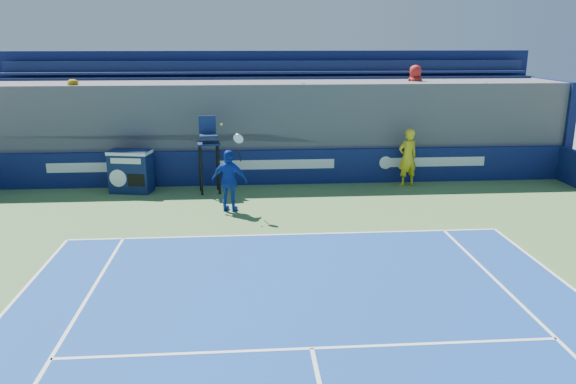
{
  "coord_description": "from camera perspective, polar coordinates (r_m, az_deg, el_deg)",
  "views": [
    {
      "loc": [
        -0.99,
        -1.62,
        4.86
      ],
      "look_at": [
        0.0,
        11.5,
        1.25
      ],
      "focal_mm": 35.0,
      "sensor_mm": 36.0,
      "label": 1
    }
  ],
  "objects": [
    {
      "name": "ball_person",
      "position": [
        19.37,
        12.06,
        3.45
      ],
      "size": [
        0.81,
        0.65,
        1.94
      ],
      "primitive_type": "imported",
      "rotation": [
        0.0,
        0.0,
        3.44
      ],
      "color": "yellow",
      "rests_on": "apron"
    },
    {
      "name": "back_hoarding",
      "position": [
        19.22,
        -1.25,
        2.53
      ],
      "size": [
        20.4,
        0.21,
        1.2
      ],
      "color": "#0D174E",
      "rests_on": "ground"
    },
    {
      "name": "match_clock",
      "position": [
        18.86,
        -15.68,
        2.15
      ],
      "size": [
        1.43,
        0.96,
        1.4
      ],
      "color": "#0E1C49",
      "rests_on": "ground"
    },
    {
      "name": "umpire_chair",
      "position": [
        18.16,
        -8.08,
        4.62
      ],
      "size": [
        0.79,
        0.79,
        2.48
      ],
      "color": "black",
      "rests_on": "ground"
    },
    {
      "name": "tennis_player",
      "position": [
        16.16,
        -5.96,
        1.14
      ],
      "size": [
        1.14,
        0.72,
        2.57
      ],
      "color": "#1435A4",
      "rests_on": "apron"
    },
    {
      "name": "stadium_seating",
      "position": [
        21.01,
        -1.6,
        7.05
      ],
      "size": [
        21.0,
        4.05,
        4.4
      ],
      "color": "#4F4F54",
      "rests_on": "ground"
    }
  ]
}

